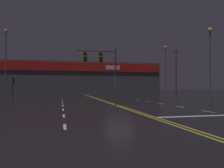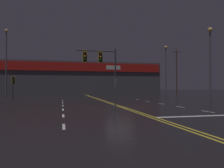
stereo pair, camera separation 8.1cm
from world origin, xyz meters
name	(u,v)px [view 2 (the right image)]	position (x,y,z in m)	size (l,w,h in m)	color
ground_plane	(119,106)	(0.00, 0.00, 0.00)	(200.00, 200.00, 0.00)	black
road_markings	(134,107)	(0.91, -1.36, 0.00)	(14.49, 60.00, 0.01)	gold
traffic_signal_median	(100,62)	(-1.67, 0.57, 3.91)	(3.54, 0.36, 5.17)	#38383D
traffic_signal_corner_northwest	(13,83)	(-10.90, 10.61, 2.24)	(0.42, 0.36, 3.07)	#38383D
streetlight_near_left	(166,64)	(13.12, 17.07, 5.81)	(0.56, 0.56, 9.05)	#59595E
streetlight_far_left	(210,54)	(11.44, 2.91, 5.49)	(0.56, 0.56, 8.46)	#59595E
streetlight_far_median	(6,55)	(-13.60, 18.89, 6.84)	(0.56, 0.56, 10.93)	#59595E
building_backdrop	(83,79)	(0.00, 33.20, 3.63)	(34.65, 10.23, 7.23)	#4C4C51
utility_pole_row	(76,67)	(-2.15, 28.10, 5.99)	(45.96, 0.26, 12.46)	#4C3828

